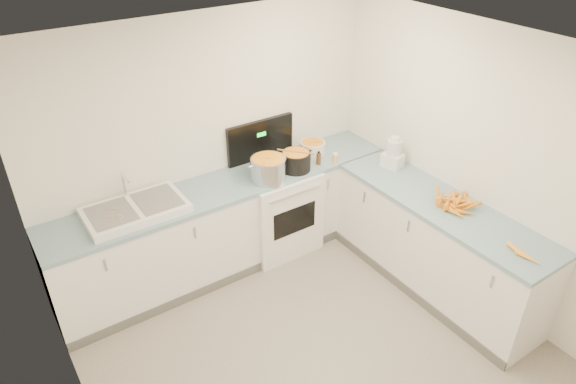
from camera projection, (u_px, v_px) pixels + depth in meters
floor at (333, 370)px, 4.21m from camera, size 3.50×4.00×0.00m
ceiling at (353, 73)px, 2.90m from camera, size 3.50×4.00×0.00m
wall_back at (210, 143)px, 4.96m from camera, size 3.50×0.00×2.50m
wall_left at (84, 363)px, 2.72m from camera, size 0.00×4.00×2.50m
wall_right at (500, 178)px, 4.39m from camera, size 0.00×4.00×2.50m
counter_back at (230, 224)px, 5.16m from camera, size 3.50×0.62×0.94m
counter_right at (435, 245)px, 4.86m from camera, size 0.62×2.20×0.94m
stove at (276, 207)px, 5.41m from camera, size 0.76×0.65×1.36m
sink at (135, 210)px, 4.46m from camera, size 0.86×0.52×0.31m
steel_pot at (268, 170)px, 4.93m from camera, size 0.40×0.40×0.25m
black_pot at (296, 162)px, 5.11m from camera, size 0.36×0.36×0.21m
wooden_spoon at (296, 152)px, 5.05m from camera, size 0.26×0.30×0.02m
mixing_bowl at (313, 147)px, 5.44m from camera, size 0.33×0.33×0.12m
extract_bottle at (319, 159)px, 5.22m from camera, size 0.05×0.05×0.12m
spice_jar at (335, 159)px, 5.25m from camera, size 0.05×0.05×0.09m
food_processor at (393, 154)px, 5.14m from camera, size 0.21×0.23×0.33m
carrot_pile at (454, 203)px, 4.56m from camera, size 0.42×0.47×0.09m
peeled_carrots at (522, 254)px, 3.97m from camera, size 0.10×0.31×0.04m
peelings at (115, 214)px, 4.33m from camera, size 0.20×0.24×0.01m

